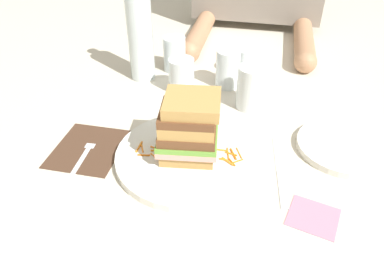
# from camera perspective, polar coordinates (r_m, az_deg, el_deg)

# --- Properties ---
(ground_plane) EXTENTS (3.00, 3.00, 0.00)m
(ground_plane) POSITION_cam_1_polar(r_m,az_deg,el_deg) (0.75, -0.38, -4.15)
(ground_plane) COLOR beige
(main_plate) EXTENTS (0.29, 0.29, 0.02)m
(main_plate) POSITION_cam_1_polar(r_m,az_deg,el_deg) (0.74, -0.49, -4.36)
(main_plate) COLOR white
(main_plate) RESTS_ON ground_plane
(sandwich) EXTENTS (0.12, 0.12, 0.13)m
(sandwich) POSITION_cam_1_polar(r_m,az_deg,el_deg) (0.69, -0.42, 0.04)
(sandwich) COLOR tan
(sandwich) RESTS_ON main_plate
(carrot_shred_0) EXTENTS (0.01, 0.03, 0.00)m
(carrot_shred_0) POSITION_cam_1_polar(r_m,az_deg,el_deg) (0.75, -8.17, -2.88)
(carrot_shred_0) COLOR orange
(carrot_shred_0) RESTS_ON main_plate
(carrot_shred_1) EXTENTS (0.03, 0.01, 0.00)m
(carrot_shred_1) POSITION_cam_1_polar(r_m,az_deg,el_deg) (0.74, -5.32, -3.23)
(carrot_shred_1) COLOR orange
(carrot_shred_1) RESTS_ON main_plate
(carrot_shred_2) EXTENTS (0.02, 0.01, 0.00)m
(carrot_shred_2) POSITION_cam_1_polar(r_m,az_deg,el_deg) (0.73, -7.43, -4.16)
(carrot_shred_2) COLOR orange
(carrot_shred_2) RESTS_ON main_plate
(carrot_shred_3) EXTENTS (0.01, 0.02, 0.00)m
(carrot_shred_3) POSITION_cam_1_polar(r_m,az_deg,el_deg) (0.75, -7.69, -3.12)
(carrot_shred_3) COLOR orange
(carrot_shred_3) RESTS_ON main_plate
(carrot_shred_4) EXTENTS (0.02, 0.02, 0.00)m
(carrot_shred_4) POSITION_cam_1_polar(r_m,az_deg,el_deg) (0.73, -5.81, -4.36)
(carrot_shred_4) COLOR orange
(carrot_shred_4) RESTS_ON main_plate
(carrot_shred_5) EXTENTS (0.03, 0.01, 0.00)m
(carrot_shred_5) POSITION_cam_1_polar(r_m,az_deg,el_deg) (0.74, -5.28, -3.48)
(carrot_shred_5) COLOR orange
(carrot_shred_5) RESTS_ON main_plate
(carrot_shred_6) EXTENTS (0.02, 0.03, 0.00)m
(carrot_shred_6) POSITION_cam_1_polar(r_m,az_deg,el_deg) (0.73, 6.43, -3.81)
(carrot_shred_6) COLOR orange
(carrot_shred_6) RESTS_ON main_plate
(carrot_shred_7) EXTENTS (0.02, 0.01, 0.00)m
(carrot_shred_7) POSITION_cam_1_polar(r_m,az_deg,el_deg) (0.72, 4.97, -4.88)
(carrot_shred_7) COLOR orange
(carrot_shred_7) RESTS_ON main_plate
(carrot_shred_8) EXTENTS (0.02, 0.01, 0.00)m
(carrot_shred_8) POSITION_cam_1_polar(r_m,az_deg,el_deg) (0.73, 6.01, -4.16)
(carrot_shred_8) COLOR orange
(carrot_shred_8) RESTS_ON main_plate
(carrot_shred_9) EXTENTS (0.02, 0.02, 0.00)m
(carrot_shred_9) POSITION_cam_1_polar(r_m,az_deg,el_deg) (0.71, 6.16, -5.24)
(carrot_shred_9) COLOR orange
(carrot_shred_9) RESTS_ON main_plate
(carrot_shred_10) EXTENTS (0.02, 0.00, 0.00)m
(carrot_shred_10) POSITION_cam_1_polar(r_m,az_deg,el_deg) (0.74, 4.75, -3.42)
(carrot_shred_10) COLOR orange
(carrot_shred_10) RESTS_ON main_plate
(carrot_shred_11) EXTENTS (0.01, 0.03, 0.00)m
(carrot_shred_11) POSITION_cam_1_polar(r_m,az_deg,el_deg) (0.73, 5.52, -4.10)
(carrot_shred_11) COLOR orange
(carrot_shred_11) RESTS_ON main_plate
(carrot_shred_12) EXTENTS (0.03, 0.02, 0.00)m
(carrot_shred_12) POSITION_cam_1_polar(r_m,az_deg,el_deg) (0.71, 5.51, -5.13)
(carrot_shred_12) COLOR orange
(carrot_shred_12) RESTS_ON main_plate
(carrot_shred_13) EXTENTS (0.03, 0.02, 0.00)m
(carrot_shred_13) POSITION_cam_1_polar(r_m,az_deg,el_deg) (0.72, 6.86, -5.16)
(carrot_shred_13) COLOR orange
(carrot_shred_13) RESTS_ON main_plate
(carrot_shred_14) EXTENTS (0.02, 0.03, 0.00)m
(carrot_shred_14) POSITION_cam_1_polar(r_m,az_deg,el_deg) (0.74, 7.28, -3.86)
(carrot_shred_14) COLOR orange
(carrot_shred_14) RESTS_ON main_plate
(napkin_dark) EXTENTS (0.14, 0.15, 0.00)m
(napkin_dark) POSITION_cam_1_polar(r_m,az_deg,el_deg) (0.80, -15.66, -3.01)
(napkin_dark) COLOR #4C3323
(napkin_dark) RESTS_ON ground_plane
(fork) EXTENTS (0.02, 0.17, 0.00)m
(fork) POSITION_cam_1_polar(r_m,az_deg,el_deg) (0.78, -16.31, -3.84)
(fork) COLOR silver
(fork) RESTS_ON napkin_dark
(knife) EXTENTS (0.04, 0.20, 0.00)m
(knife) POSITION_cam_1_polar(r_m,az_deg,el_deg) (0.73, 13.50, -6.59)
(knife) COLOR silver
(knife) RESTS_ON ground_plane
(juice_glass) EXTENTS (0.07, 0.07, 0.10)m
(juice_glass) POSITION_cam_1_polar(r_m,az_deg,el_deg) (0.89, 9.10, 5.79)
(juice_glass) COLOR white
(juice_glass) RESTS_ON ground_plane
(water_bottle) EXTENTS (0.07, 0.07, 0.29)m
(water_bottle) POSITION_cam_1_polar(r_m,az_deg,el_deg) (0.99, -8.04, 14.53)
(water_bottle) COLOR silver
(water_bottle) RESTS_ON ground_plane
(empty_tumbler_0) EXTENTS (0.06, 0.06, 0.10)m
(empty_tumbler_0) POSITION_cam_1_polar(r_m,az_deg,el_deg) (0.97, 5.54, 9.09)
(empty_tumbler_0) COLOR silver
(empty_tumbler_0) RESTS_ON ground_plane
(empty_tumbler_1) EXTENTS (0.06, 0.06, 0.10)m
(empty_tumbler_1) POSITION_cam_1_polar(r_m,az_deg,el_deg) (1.05, -2.71, 11.34)
(empty_tumbler_1) COLOR silver
(empty_tumbler_1) RESTS_ON ground_plane
(empty_tumbler_2) EXTENTS (0.07, 0.07, 0.08)m
(empty_tumbler_2) POSITION_cam_1_polar(r_m,az_deg,el_deg) (1.05, 8.33, 10.22)
(empty_tumbler_2) COLOR silver
(empty_tumbler_2) RESTS_ON ground_plane
(empty_tumbler_3) EXTENTS (0.07, 0.07, 0.09)m
(empty_tumbler_3) POSITION_cam_1_polar(r_m,az_deg,el_deg) (0.95, -1.64, 8.13)
(empty_tumbler_3) COLOR silver
(empty_tumbler_3) RESTS_ON ground_plane
(side_plate) EXTENTS (0.19, 0.19, 0.01)m
(side_plate) POSITION_cam_1_polar(r_m,az_deg,el_deg) (0.82, 22.27, -2.65)
(side_plate) COLOR white
(side_plate) RESTS_ON ground_plane
(napkin_pink) EXTENTS (0.10, 0.09, 0.00)m
(napkin_pink) POSITION_cam_1_polar(r_m,az_deg,el_deg) (0.67, 18.19, -12.87)
(napkin_pink) COLOR pink
(napkin_pink) RESTS_ON ground_plane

